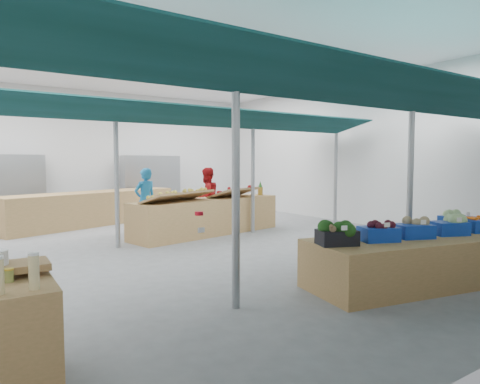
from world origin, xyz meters
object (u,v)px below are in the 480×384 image
at_px(crate_stack, 455,238).
at_px(vendor_right, 207,197).
at_px(fruit_counter, 208,216).
at_px(vendor_left, 145,200).
at_px(veg_counter, 423,260).

distance_m(crate_stack, vendor_right, 6.31).
bearing_deg(fruit_counter, vendor_left, 125.98).
height_order(crate_stack, vendor_left, vendor_left).
relative_size(vendor_left, vendor_right, 1.00).
bearing_deg(vendor_right, fruit_counter, 49.88).
bearing_deg(veg_counter, vendor_right, 100.02).
distance_m(crate_stack, vendor_left, 7.13).
bearing_deg(crate_stack, vendor_right, 110.32).
bearing_deg(vendor_right, crate_stack, 98.81).
height_order(vendor_left, vendor_right, same).
bearing_deg(vendor_right, vendor_left, -11.51).
xyz_separation_m(veg_counter, crate_stack, (2.32, 0.81, -0.01)).
bearing_deg(vendor_left, veg_counter, 92.43).
bearing_deg(vendor_left, crate_stack, 112.53).
distance_m(veg_counter, vendor_right, 6.72).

